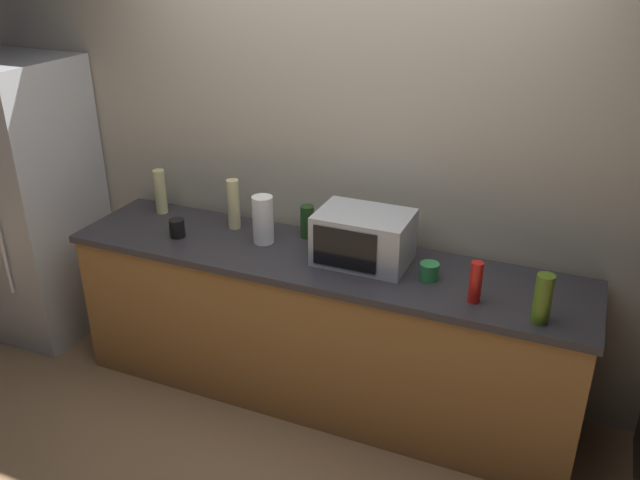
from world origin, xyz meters
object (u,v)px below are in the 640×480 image
bottle_olive_oil (543,299)px  mug_black (177,228)px  refrigerator (27,201)px  paper_towel_roll (263,220)px  bottle_wine (307,222)px  microwave (363,238)px  bottle_hot_sauce (476,282)px  bottle_vinegar (160,192)px  mug_green (429,271)px  bottle_hand_soap (234,204)px

bottle_olive_oil → mug_black: bearing=176.3°
refrigerator → paper_towel_roll: (1.69, 0.05, 0.13)m
paper_towel_roll → bottle_wine: size_ratio=1.44×
microwave → mug_black: bearing=-173.2°
microwave → bottle_hot_sauce: 0.65m
bottle_vinegar → microwave: bearing=-5.7°
microwave → bottle_vinegar: (-1.36, 0.13, 0.00)m
mug_green → bottle_hand_soap: bearing=172.0°
paper_towel_roll → refrigerator: bearing=-178.3°
bottle_olive_oil → bottle_vinegar: size_ratio=0.85×
microwave → paper_towel_roll: bearing=179.8°
paper_towel_roll → bottle_hot_sauce: (1.21, -0.19, -0.03)m
paper_towel_roll → bottle_hand_soap: bottle_hand_soap is taller
refrigerator → paper_towel_roll: bearing=1.7°
microwave → bottle_hand_soap: 0.84m
bottle_olive_oil → bottle_hot_sauce: 0.31m
bottle_hot_sauce → bottle_olive_oil: bearing=-11.9°
paper_towel_roll → bottle_wine: bearing=38.7°
microwave → paper_towel_roll: (-0.59, 0.00, 0.00)m
bottle_hot_sauce → mug_green: size_ratio=2.13×
refrigerator → bottle_hot_sauce: (2.89, -0.14, 0.10)m
bottle_olive_oil → bottle_wine: bearing=162.5°
refrigerator → paper_towel_roll: refrigerator is taller
bottle_olive_oil → bottle_vinegar: bottle_vinegar is taller
bottle_vinegar → mug_green: 1.74m
bottle_hand_soap → bottle_wine: 0.45m
bottle_hot_sauce → paper_towel_roll: bearing=170.9°
bottle_vinegar → mug_green: bearing=-6.3°
refrigerator → paper_towel_roll: size_ratio=6.67×
bottle_wine → bottle_hot_sauce: bottle_hot_sauce is taller
microwave → mug_black: 1.08m
bottle_hand_soap → mug_black: bearing=-134.6°
refrigerator → bottle_hand_soap: size_ratio=6.13×
bottle_olive_oil → bottle_vinegar: bearing=170.3°
bottle_wine → mug_green: size_ratio=1.96×
refrigerator → bottle_wine: bearing=6.3°
bottle_olive_oil → mug_black: size_ratio=2.23×
refrigerator → bottle_olive_oil: (3.20, -0.21, 0.12)m
bottle_hand_soap → bottle_vinegar: bearing=177.4°
microwave → bottle_wine: size_ratio=2.55×
bottle_olive_oil → refrigerator: bearing=176.3°
paper_towel_roll → mug_black: paper_towel_roll is taller
bottle_wine → bottle_olive_oil: size_ratio=0.80×
bottle_vinegar → bottle_hot_sauce: size_ratio=1.34×
refrigerator → bottle_vinegar: (0.91, 0.18, 0.14)m
paper_towel_roll → bottle_olive_oil: size_ratio=1.16×
microwave → bottle_wine: bearing=157.9°
paper_towel_roll → mug_black: bearing=-165.0°
bottle_hot_sauce → microwave: bearing=162.9°
bottle_wine → refrigerator: bearing=-173.7°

